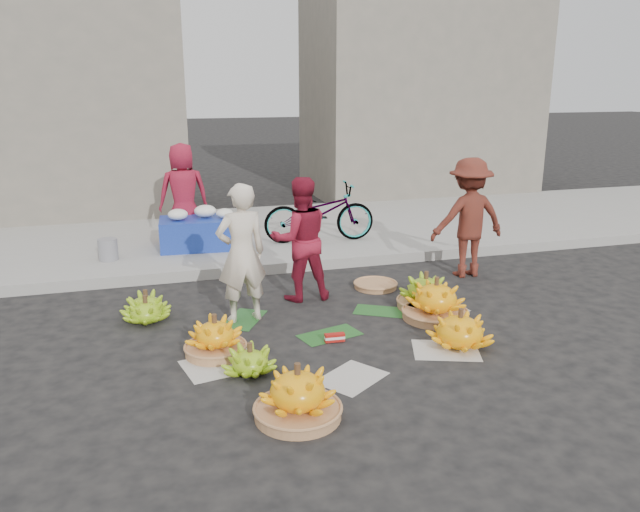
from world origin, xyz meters
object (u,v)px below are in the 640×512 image
object	(u,v)px
banana_bunch_4	(436,300)
flower_table	(198,231)
banana_bunch_0	(215,338)
vendor_cream	(241,253)
bicycle	(319,213)

from	to	relation	value
banana_bunch_4	flower_table	world-z (taller)	flower_table
banana_bunch_0	vendor_cream	xyz separation A→B (m)	(0.42, 0.84, 0.60)
banana_bunch_4	flower_table	distance (m)	4.14
vendor_cream	banana_bunch_0	bearing A→B (deg)	53.72
vendor_cream	banana_bunch_4	bearing A→B (deg)	154.93
banana_bunch_4	flower_table	size ratio (longest dim) A/B	0.74
bicycle	flower_table	bearing A→B (deg)	90.47
vendor_cream	bicycle	distance (m)	3.23
vendor_cream	bicycle	xyz separation A→B (m)	(1.69, 2.75, -0.19)
banana_bunch_4	vendor_cream	xyz separation A→B (m)	(-2.09, 0.57, 0.56)
bicycle	banana_bunch_0	bearing A→B (deg)	153.46
banana_bunch_0	banana_bunch_4	world-z (taller)	banana_bunch_4
banana_bunch_4	vendor_cream	bearing A→B (deg)	164.71
bicycle	vendor_cream	bearing A→B (deg)	152.32
flower_table	bicycle	bearing A→B (deg)	0.81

